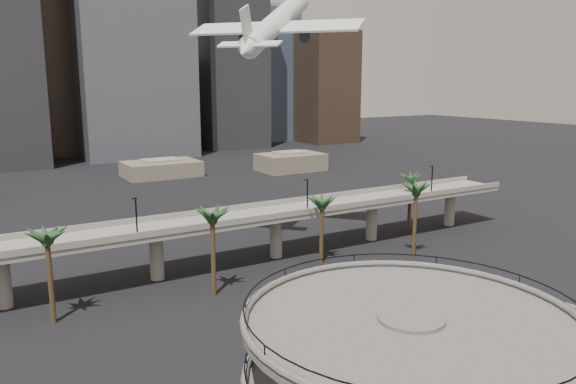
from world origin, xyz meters
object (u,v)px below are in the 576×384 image
car_b (384,317)px  car_c (559,306)px  airborne_jet (277,23)px  overpass (219,226)px

car_b → car_c: (22.95, -9.76, -0.03)m
airborne_jet → car_c: (13.14, -54.56, -41.34)m
overpass → car_c: overpass is taller
car_b → car_c: 24.94m
car_c → airborne_jet: bearing=42.2°
airborne_jet → car_c: size_ratio=5.97×
overpass → car_b: (9.21, -31.46, -6.55)m
airborne_jet → car_b: size_ratio=6.50×
overpass → car_c: (32.17, -41.22, -6.59)m
airborne_jet → car_b: airborne_jet is taller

